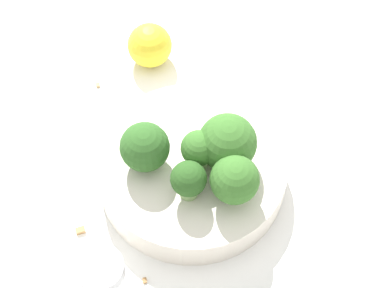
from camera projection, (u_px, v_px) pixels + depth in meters
The scene contains 12 objects.
ground_plane at pixel (192, 179), 0.65m from camera, with size 3.00×3.00×0.00m, color white.
bowl at pixel (192, 170), 0.63m from camera, with size 0.19×0.19×0.04m, color silver.
broccoli_floret_0 at pixel (227, 143), 0.59m from camera, with size 0.06×0.06×0.06m.
broccoli_floret_1 at pixel (145, 147), 0.59m from camera, with size 0.05×0.05×0.05m.
broccoli_floret_2 at pixel (195, 153), 0.59m from camera, with size 0.03×0.03×0.05m.
broccoli_floret_3 at pixel (189, 180), 0.57m from camera, with size 0.03×0.03×0.04m.
broccoli_floret_4 at pixel (235, 181), 0.57m from camera, with size 0.05×0.05×0.05m.
pepper_shaker at pixel (103, 279), 0.56m from camera, with size 0.04×0.04×0.06m.
lemon_wedge at pixel (150, 45), 0.71m from camera, with size 0.05×0.05×0.05m, color yellow.
almond_crumb_0 at pixel (145, 280), 0.59m from camera, with size 0.01×0.00×0.01m, color olive.
almond_crumb_2 at pixel (98, 84), 0.71m from camera, with size 0.01×0.00×0.01m, color tan.
almond_crumb_3 at pixel (80, 229), 0.61m from camera, with size 0.01×0.01×0.01m, color #AD7F4C.
Camera 1 is at (-0.25, -0.20, 0.56)m, focal length 60.00 mm.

